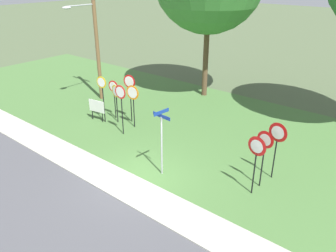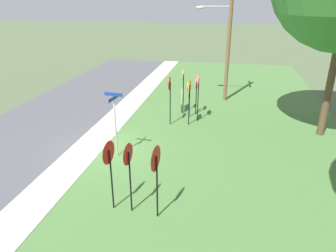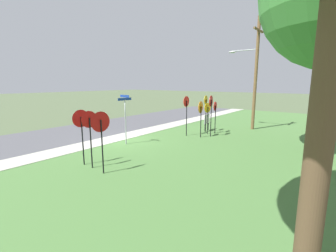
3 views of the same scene
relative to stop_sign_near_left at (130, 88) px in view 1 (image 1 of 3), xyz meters
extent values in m
plane|color=#4C5B3D|center=(4.40, -3.94, -2.09)|extent=(160.00, 160.00, 0.00)
cube|color=#4C4C51|center=(4.40, -8.74, -2.09)|extent=(44.00, 6.40, 0.01)
cube|color=#ADAA9E|center=(4.40, -4.74, -2.06)|extent=(44.00, 1.60, 0.06)
cube|color=#477038|center=(4.40, 2.06, -2.07)|extent=(44.00, 12.00, 0.04)
cylinder|color=black|center=(0.00, 0.03, -0.81)|extent=(0.06, 0.06, 2.48)
cylinder|color=red|center=(0.00, -0.01, 0.37)|extent=(0.75, 0.16, 0.75)
cylinder|color=white|center=(0.00, -0.03, 0.37)|extent=(0.58, 0.11, 0.59)
cylinder|color=black|center=(0.64, -0.39, -1.00)|extent=(0.06, 0.06, 2.10)
cylinder|color=orange|center=(0.64, -0.43, -0.01)|extent=(0.79, 0.13, 0.79)
cylinder|color=white|center=(0.64, -0.45, -0.01)|extent=(0.62, 0.09, 0.62)
cylinder|color=black|center=(0.81, -1.42, -0.83)|extent=(0.06, 0.06, 2.43)
cylinder|color=red|center=(0.81, -1.46, 0.33)|extent=(0.72, 0.05, 0.72)
cylinder|color=white|center=(0.81, -1.48, 0.33)|extent=(0.56, 0.03, 0.56)
cylinder|color=black|center=(-1.16, -0.98, -0.83)|extent=(0.06, 0.06, 2.44)
cylinder|color=gold|center=(-1.16, -1.03, 0.34)|extent=(0.66, 0.11, 0.66)
cylinder|color=white|center=(-1.16, -1.04, 0.34)|extent=(0.51, 0.08, 0.52)
cylinder|color=black|center=(-0.58, -0.52, -1.08)|extent=(0.06, 0.06, 1.94)
cylinder|color=gold|center=(-0.58, -0.56, -0.17)|extent=(0.68, 0.16, 0.69)
cylinder|color=white|center=(-0.58, -0.58, -0.17)|extent=(0.53, 0.11, 0.54)
cylinder|color=black|center=(-1.11, -0.19, -1.04)|extent=(0.06, 0.06, 2.02)
cylinder|color=red|center=(-1.11, -0.23, -0.08)|extent=(0.67, 0.12, 0.67)
cylinder|color=white|center=(-1.11, -0.25, -0.08)|extent=(0.52, 0.08, 0.52)
cylinder|color=black|center=(8.72, -0.33, -0.95)|extent=(0.06, 0.06, 2.21)
cone|color=red|center=(8.72, -0.37, 0.08)|extent=(0.82, 0.15, 0.82)
cone|color=white|center=(8.72, -0.40, 0.08)|extent=(0.56, 0.09, 0.56)
cylinder|color=black|center=(8.61, -1.25, -0.95)|extent=(0.06, 0.06, 2.20)
cone|color=red|center=(8.61, -1.29, 0.07)|extent=(0.72, 0.11, 0.72)
cone|color=silver|center=(8.61, -1.31, 0.07)|extent=(0.49, 0.07, 0.49)
cylinder|color=black|center=(8.58, -1.90, -0.96)|extent=(0.06, 0.06, 2.18)
cone|color=red|center=(8.58, -1.94, 0.05)|extent=(0.77, 0.13, 0.78)
cone|color=silver|center=(8.58, -1.96, 0.05)|extent=(0.52, 0.08, 0.53)
cylinder|color=#9EA0A8|center=(4.93, -3.07, -0.74)|extent=(0.07, 0.07, 2.62)
cylinder|color=#9EA0A8|center=(4.93, -3.07, 0.59)|extent=(0.09, 0.09, 0.03)
cube|color=navy|center=(4.93, -3.07, 0.65)|extent=(0.96, 0.11, 0.15)
cube|color=navy|center=(4.93, -3.07, 0.82)|extent=(0.10, 0.81, 0.15)
cylinder|color=brown|center=(-4.35, 1.48, 2.19)|extent=(0.24, 0.24, 8.48)
cylinder|color=#9EA0A8|center=(-4.35, 0.51, 4.06)|extent=(0.08, 1.96, 0.08)
ellipsoid|color=#B7B7BC|center=(-4.35, -0.47, 4.00)|extent=(0.40, 0.56, 0.18)
cylinder|color=black|center=(-2.01, -1.20, -1.78)|extent=(0.05, 0.05, 0.55)
cylinder|color=black|center=(-1.25, -1.08, -1.78)|extent=(0.05, 0.05, 0.55)
cube|color=white|center=(-1.63, -1.14, -1.15)|extent=(1.09, 0.19, 0.70)
cylinder|color=brown|center=(0.65, 6.55, 0.92)|extent=(0.36, 0.36, 5.94)
camera|label=1|loc=(13.02, -12.51, 5.97)|focal=36.18mm
camera|label=2|loc=(16.73, 1.59, 4.56)|focal=33.10mm
camera|label=3|loc=(14.44, 7.30, 1.60)|focal=25.36mm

